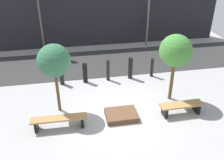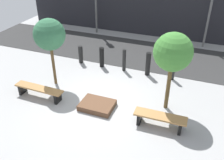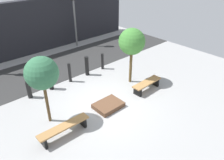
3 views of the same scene
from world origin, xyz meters
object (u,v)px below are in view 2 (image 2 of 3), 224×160
Objects in this scene: tree_behind_right_bench at (173,53)px; bollard_right at (148,64)px; bollard_far_left at (81,55)px; bollard_center at (124,60)px; bollard_left at (102,57)px; bollard_far_right at (173,69)px; planter_bed at (97,105)px; bench_left at (39,90)px; bench_right at (160,119)px; tree_behind_left_bench at (49,35)px.

tree_behind_right_bench is 2.95m from bollard_right.
bollard_center reaches higher than bollard_far_left.
bollard_left reaches higher than bollard_far_right.
planter_bed is 3.26m from bollard_right.
bench_left is 1.85× the size of bollard_right.
bollard_left is (1.11, 0.00, 0.05)m from bollard_far_left.
tree_behind_right_bench is 2.74× the size of bollard_center.
bollard_center reaches higher than bollard_left.
bollard_center is (0.00, 3.04, 0.42)m from planter_bed.
tree_behind_right_bench reaches higher than bench_right.
bollard_far_right is at bearing 93.20° from tree_behind_right_bench.
bollard_far_right is at bearing 0.00° from bollard_center.
tree_behind_left_bench is at bearing -155.04° from bollard_far_right.
tree_behind_left_bench is at bearing 180.00° from tree_behind_right_bench.
bollard_left is (-3.44, 2.12, -1.71)m from tree_behind_right_bench.
bollard_center is at bearing 0.00° from bollard_far_left.
bollard_right is at bearing 120.07° from tree_behind_right_bench.
bollard_far_left reaches higher than planter_bed.
bollard_right reaches higher than bench_left.
planter_bed is (2.33, 0.20, -0.23)m from bench_left.
bollard_far_right is (3.32, 0.00, -0.00)m from bollard_left.
tree_behind_left_bench is (-4.66, 1.12, 1.83)m from bench_right.
tree_behind_right_bench is 4.39m from bollard_left.
bollard_center is (2.33, 2.12, -1.64)m from tree_behind_left_bench.
tree_behind_right_bench is 2.98× the size of bollard_far_right.
bollard_right is at bearing 0.00° from bollard_center.
tree_behind_left_bench is 3.55m from bollard_center.
tree_behind_left_bench is 5.29m from bollard_far_right.
bench_left is 0.70× the size of tree_behind_right_bench.
bench_right is 2.35m from planter_bed.
bollard_right is at bearing 31.60° from tree_behind_left_bench.
planter_bed is 0.42× the size of tree_behind_right_bench.
tree_behind_left_bench is at bearing -148.40° from bollard_right.
bollard_center is (2.33, 3.24, 0.19)m from bench_left.
tree_behind_left_bench is at bearing -137.78° from bollard_center.
bollard_center is (-2.33, 3.24, 0.19)m from bench_right.
bollard_right reaches higher than bollard_far_left.
tree_behind_right_bench is at bearing -31.60° from bollard_left.
bollard_far_right is at bearing 53.91° from planter_bed.
tree_behind_left_bench is 2.90× the size of bollard_far_right.
bollard_far_left is 0.90× the size of bollard_left.
bench_right is 1.42× the size of planter_bed.
bench_right is at bearing 1.13° from bench_left.
bollard_right is at bearing 44.39° from bench_left.
bench_left is 3.46m from bollard_left.
bollard_center is at bearing 42.22° from tree_behind_left_bench.
bollard_center is at bearing 180.00° from bollard_right.
bollard_left is at bearing 0.00° from bollard_far_left.
planter_bed is 1.15× the size of bollard_center.
tree_behind_left_bench reaches higher than bench_left.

